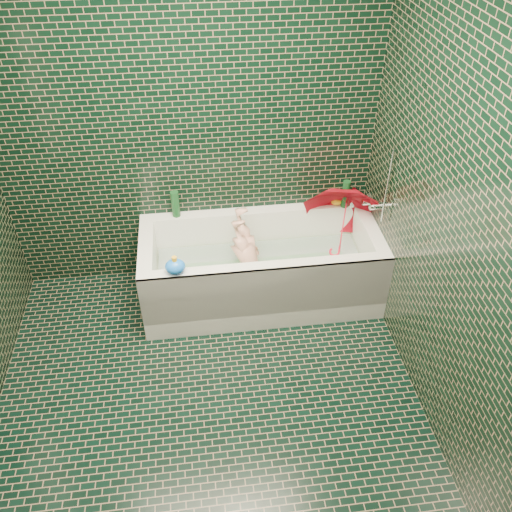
{
  "coord_description": "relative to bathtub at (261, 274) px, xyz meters",
  "views": [
    {
      "loc": [
        0.03,
        -1.97,
        2.83
      ],
      "look_at": [
        0.39,
        0.82,
        0.54
      ],
      "focal_mm": 38.0,
      "sensor_mm": 36.0,
      "label": 1
    }
  ],
  "objects": [
    {
      "name": "rubber_duck",
      "position": [
        0.62,
        0.33,
        0.38
      ],
      "size": [
        0.12,
        0.09,
        0.1
      ],
      "rotation": [
        0.0,
        0.0,
        -0.23
      ],
      "color": "yellow",
      "rests_on": "bathtub"
    },
    {
      "name": "bottle_right_pump",
      "position": [
        0.73,
        0.3,
        0.43
      ],
      "size": [
        0.06,
        0.06,
        0.17
      ],
      "primitive_type": "cylinder",
      "rotation": [
        0.0,
        0.0,
        -0.27
      ],
      "color": "silver",
      "rests_on": "bathtub"
    },
    {
      "name": "wall_right",
      "position": [
        0.85,
        -1.01,
        1.04
      ],
      "size": [
        0.0,
        2.8,
        2.8
      ],
      "primitive_type": "plane",
      "rotation": [
        1.57,
        0.0,
        -1.57
      ],
      "color": "black",
      "rests_on": "floor"
    },
    {
      "name": "soap_bottle_c",
      "position": [
        0.75,
        0.32,
        0.34
      ],
      "size": [
        0.15,
        0.15,
        0.19
      ],
      "primitive_type": "imported",
      "rotation": [
        0.0,
        0.0,
        -0.06
      ],
      "color": "#14461E",
      "rests_on": "bathtub"
    },
    {
      "name": "floor",
      "position": [
        -0.45,
        -1.01,
        -0.21
      ],
      "size": [
        2.8,
        2.8,
        0.0
      ],
      "primitive_type": "plane",
      "color": "black",
      "rests_on": "ground"
    },
    {
      "name": "bottle_left_tall",
      "position": [
        -0.58,
        0.35,
        0.44
      ],
      "size": [
        0.07,
        0.07,
        0.2
      ],
      "primitive_type": "cylinder",
      "rotation": [
        0.0,
        0.0,
        -0.24
      ],
      "color": "#14461E",
      "rests_on": "bathtub"
    },
    {
      "name": "bottle_left_short",
      "position": [
        -0.58,
        0.35,
        0.42
      ],
      "size": [
        0.06,
        0.06,
        0.17
      ],
      "primitive_type": "cylinder",
      "rotation": [
        0.0,
        0.0,
        -0.15
      ],
      "color": "white",
      "rests_on": "bathtub"
    },
    {
      "name": "bottle_right_tall",
      "position": [
        0.67,
        0.31,
        0.45
      ],
      "size": [
        0.07,
        0.07,
        0.22
      ],
      "primitive_type": "cylinder",
      "rotation": [
        0.0,
        0.0,
        -0.21
      ],
      "color": "#14461E",
      "rests_on": "bathtub"
    },
    {
      "name": "faucet",
      "position": [
        0.81,
        0.01,
        0.56
      ],
      "size": [
        0.18,
        0.19,
        0.55
      ],
      "color": "silver",
      "rests_on": "wall_right"
    },
    {
      "name": "bath_mat",
      "position": [
        0.0,
        0.02,
        -0.06
      ],
      "size": [
        1.35,
        0.47,
        0.01
      ],
      "primitive_type": "cube",
      "color": "green",
      "rests_on": "bathtub"
    },
    {
      "name": "child",
      "position": [
        -0.08,
        0.02,
        0.1
      ],
      "size": [
        0.9,
        0.55,
        0.36
      ],
      "primitive_type": "imported",
      "rotation": [
        -1.37,
        0.0,
        -1.88
      ],
      "color": "#E8A691",
      "rests_on": "bathtub"
    },
    {
      "name": "soap_bottle_a",
      "position": [
        0.8,
        0.34,
        0.34
      ],
      "size": [
        0.11,
        0.11,
        0.26
      ],
      "primitive_type": "imported",
      "rotation": [
        0.0,
        0.0,
        0.08
      ],
      "color": "white",
      "rests_on": "bathtub"
    },
    {
      "name": "water",
      "position": [
        0.0,
        0.02,
        0.09
      ],
      "size": [
        1.48,
        0.53,
        0.0
      ],
      "primitive_type": "cube",
      "color": "silver",
      "rests_on": "bathtub"
    },
    {
      "name": "bath_toy",
      "position": [
        -0.6,
        -0.3,
        0.39
      ],
      "size": [
        0.16,
        0.14,
        0.13
      ],
      "rotation": [
        0.0,
        0.0,
        -0.3
      ],
      "color": "#1B72F8",
      "rests_on": "bathtub"
    },
    {
      "name": "soap_bottle_b",
      "position": [
        0.73,
        0.36,
        0.34
      ],
      "size": [
        0.1,
        0.1,
        0.21
      ],
      "primitive_type": "imported",
      "rotation": [
        0.0,
        0.0,
        -0.09
      ],
      "color": "#3C1B68",
      "rests_on": "bathtub"
    },
    {
      "name": "umbrella",
      "position": [
        0.61,
        0.08,
        0.33
      ],
      "size": [
        0.86,
        0.92,
        0.79
      ],
      "primitive_type": "imported",
      "rotation": [
        0.46,
        -0.11,
        -0.41
      ],
      "color": "red",
      "rests_on": "bathtub"
    },
    {
      "name": "bathtub",
      "position": [
        0.0,
        0.0,
        0.0
      ],
      "size": [
        1.7,
        0.75,
        0.55
      ],
      "color": "white",
      "rests_on": "floor"
    },
    {
      "name": "wall_back",
      "position": [
        -0.45,
        0.39,
        1.04
      ],
      "size": [
        2.8,
        0.0,
        2.8
      ],
      "primitive_type": "plane",
      "rotation": [
        1.57,
        0.0,
        0.0
      ],
      "color": "black",
      "rests_on": "floor"
    }
  ]
}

